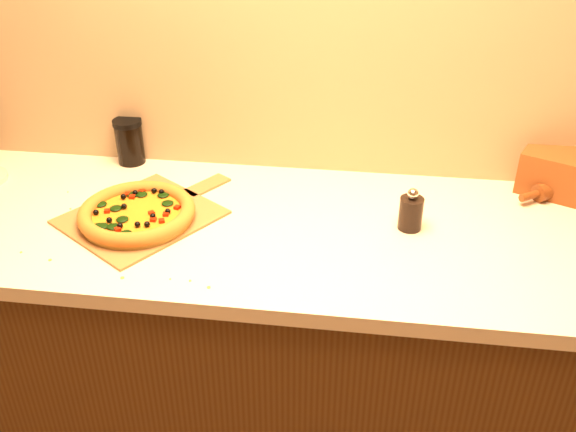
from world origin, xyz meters
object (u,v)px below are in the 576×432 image
object	(u,v)px
pepper_grinder	(411,212)
dark_jar	(130,141)
pizza	(137,213)
rolling_pin	(570,184)
pizza_peel	(145,215)

from	to	relation	value
pepper_grinder	dark_jar	bearing A→B (deg)	162.02
pizza	rolling_pin	xyz separation A→B (m)	(1.15, 0.32, -0.00)
pizza_peel	pizza	distance (m)	0.04
pepper_grinder	dark_jar	size ratio (longest dim) A/B	0.83
pepper_grinder	dark_jar	distance (m)	0.87
pizza	pepper_grinder	size ratio (longest dim) A/B	2.62
pizza_peel	pepper_grinder	size ratio (longest dim) A/B	4.37
rolling_pin	dark_jar	size ratio (longest dim) A/B	2.27
pizza_peel	dark_jar	distance (m)	0.34
pizza	dark_jar	world-z (taller)	dark_jar
pizza_peel	pizza	world-z (taller)	pizza
pizza	dark_jar	bearing A→B (deg)	111.68
pepper_grinder	rolling_pin	distance (m)	0.52
pepper_grinder	rolling_pin	world-z (taller)	pepper_grinder
rolling_pin	pepper_grinder	bearing A→B (deg)	-150.87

